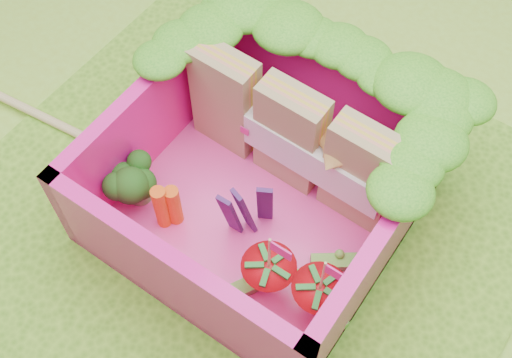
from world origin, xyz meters
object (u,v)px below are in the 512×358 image
object	(u,v)px
strawberry_right	(318,298)
strawberry_left	(268,277)
chopsticks	(80,135)
bento_box	(261,179)
broccoli	(135,176)
sandwich_stack	(292,136)

from	to	relation	value
strawberry_right	strawberry_left	bearing A→B (deg)	-170.44
strawberry_left	strawberry_right	world-z (taller)	same
strawberry_right	chopsticks	distance (m)	1.53
bento_box	broccoli	distance (m)	0.58
bento_box	chopsticks	bearing A→B (deg)	-169.95
bento_box	strawberry_left	world-z (taller)	bento_box
sandwich_stack	chopsticks	distance (m)	1.15
sandwich_stack	strawberry_left	world-z (taller)	sandwich_stack
sandwich_stack	strawberry_left	distance (m)	0.66
bento_box	chopsticks	size ratio (longest dim) A/B	0.55
bento_box	sandwich_stack	size ratio (longest dim) A/B	1.22
broccoli	strawberry_left	xyz separation A→B (m)	(0.78, -0.04, -0.05)
sandwich_stack	broccoli	size ratio (longest dim) A/B	3.11
bento_box	strawberry_left	bearing A→B (deg)	-50.92
bento_box	strawberry_right	bearing A→B (deg)	-30.93
bento_box	strawberry_right	size ratio (longest dim) A/B	2.73
strawberry_left	strawberry_right	bearing A→B (deg)	9.56
broccoli	chopsticks	distance (m)	0.57
chopsticks	strawberry_right	bearing A→B (deg)	-4.49
strawberry_left	chopsticks	distance (m)	1.31
strawberry_right	chopsticks	world-z (taller)	strawberry_right
sandwich_stack	strawberry_left	size ratio (longest dim) A/B	2.24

